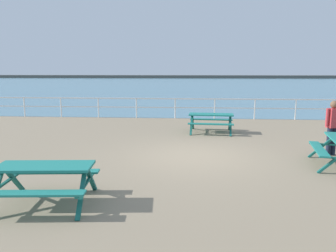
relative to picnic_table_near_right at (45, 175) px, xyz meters
name	(u,v)px	position (x,y,z in m)	size (l,w,h in m)	color
ground_plane	(195,159)	(2.89, 3.81, -0.68)	(30.00, 24.00, 0.20)	gray
sea_band	(194,84)	(2.89, 56.56, -0.58)	(142.00, 90.00, 0.01)	teal
distant_shoreline	(194,78)	(2.89, 99.56, -0.58)	(142.00, 6.00, 1.80)	#4C4C47
seaward_railing	(195,104)	(2.89, 11.56, 0.17)	(23.07, 0.07, 1.08)	white
picnic_table_near_right	(45,175)	(0.00, 0.00, 0.00)	(1.93, 1.69, 0.80)	#1E7A70
picnic_table_far_left	(211,118)	(3.55, 7.64, 0.00)	(1.90, 1.65, 0.80)	#1E7A70
visitor	(333,124)	(6.99, 4.23, 0.36)	(0.50, 0.33, 1.66)	#1E2338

